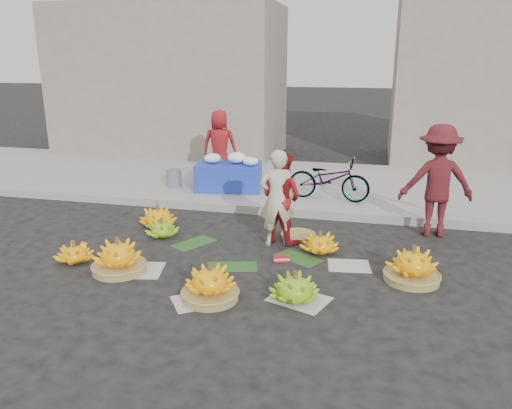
% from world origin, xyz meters
% --- Properties ---
extents(ground, '(80.00, 80.00, 0.00)m').
position_xyz_m(ground, '(0.00, 0.00, 0.00)').
color(ground, black).
rests_on(ground, ground).
extents(curb, '(40.00, 0.25, 0.15)m').
position_xyz_m(curb, '(0.00, 2.20, 0.07)').
color(curb, gray).
rests_on(curb, ground).
extents(sidewalk, '(40.00, 4.00, 0.12)m').
position_xyz_m(sidewalk, '(0.00, 4.30, 0.06)').
color(sidewalk, gray).
rests_on(sidewalk, ground).
extents(building_left, '(6.00, 3.00, 4.00)m').
position_xyz_m(building_left, '(-4.00, 7.20, 2.00)').
color(building_left, gray).
rests_on(building_left, sidewalk).
extents(building_right, '(5.00, 3.00, 5.00)m').
position_xyz_m(building_right, '(4.50, 7.70, 2.50)').
color(building_right, gray).
rests_on(building_right, sidewalk).
extents(newspaper_scatter, '(3.20, 1.80, 0.00)m').
position_xyz_m(newspaper_scatter, '(0.00, -0.80, 0.00)').
color(newspaper_scatter, beige).
rests_on(newspaper_scatter, ground).
extents(banana_leaves, '(2.00, 1.00, 0.00)m').
position_xyz_m(banana_leaves, '(-0.10, 0.20, 0.00)').
color(banana_leaves, '#1D4918').
rests_on(banana_leaves, ground).
extents(banana_bunch_0, '(0.58, 0.58, 0.30)m').
position_xyz_m(banana_bunch_0, '(-2.22, -0.54, 0.13)').
color(banana_bunch_0, '#FFB10C').
rests_on(banana_bunch_0, ground).
extents(banana_bunch_1, '(0.71, 0.71, 0.47)m').
position_xyz_m(banana_bunch_1, '(-1.49, -0.67, 0.20)').
color(banana_bunch_1, olive).
rests_on(banana_bunch_1, ground).
extents(banana_bunch_2, '(0.75, 0.75, 0.45)m').
position_xyz_m(banana_bunch_2, '(-0.10, -1.13, 0.19)').
color(banana_bunch_2, olive).
rests_on(banana_bunch_2, ground).
extents(banana_bunch_3, '(0.71, 0.71, 0.36)m').
position_xyz_m(banana_bunch_3, '(0.86, -0.92, 0.16)').
color(banana_bunch_3, '#6AA717').
rests_on(banana_bunch_3, ground).
extents(banana_bunch_4, '(0.73, 0.73, 0.46)m').
position_xyz_m(banana_bunch_4, '(2.18, -0.08, 0.20)').
color(banana_bunch_4, olive).
rests_on(banana_bunch_4, ground).
extents(banana_bunch_5, '(0.59, 0.59, 0.33)m').
position_xyz_m(banana_bunch_5, '(0.96, 0.57, 0.14)').
color(banana_bunch_5, '#FFB10C').
rests_on(banana_bunch_5, ground).
extents(banana_bunch_6, '(0.47, 0.47, 0.30)m').
position_xyz_m(banana_bunch_6, '(-1.48, 0.67, 0.13)').
color(banana_bunch_6, '#6AA717').
rests_on(banana_bunch_6, ground).
extents(banana_bunch_7, '(0.68, 0.68, 0.38)m').
position_xyz_m(banana_bunch_7, '(-1.74, 1.09, 0.17)').
color(banana_bunch_7, '#FFB10C').
rests_on(banana_bunch_7, ground).
extents(basket_spare, '(0.68, 0.68, 0.06)m').
position_xyz_m(basket_spare, '(0.57, 1.11, 0.03)').
color(basket_spare, olive).
rests_on(basket_spare, ground).
extents(incense_stack, '(0.23, 0.14, 0.09)m').
position_xyz_m(incense_stack, '(0.50, 0.11, 0.05)').
color(incense_stack, red).
rests_on(incense_stack, ground).
extents(vendor_cream, '(0.61, 0.50, 1.42)m').
position_xyz_m(vendor_cream, '(0.30, 0.75, 0.71)').
color(vendor_cream, beige).
rests_on(vendor_cream, ground).
extents(vendor_red, '(0.81, 0.74, 1.36)m').
position_xyz_m(vendor_red, '(0.33, 0.92, 0.68)').
color(vendor_red, '#A21919').
rests_on(vendor_red, ground).
extents(man_striped, '(1.20, 0.80, 1.72)m').
position_xyz_m(man_striped, '(2.58, 1.74, 0.86)').
color(man_striped, maroon).
rests_on(man_striped, ground).
extents(flower_table, '(1.36, 0.96, 0.74)m').
position_xyz_m(flower_table, '(-1.15, 3.22, 0.42)').
color(flower_table, '#1B32B0').
rests_on(flower_table, sidewalk).
extents(grey_bucket, '(0.31, 0.31, 0.35)m').
position_xyz_m(grey_bucket, '(-2.31, 3.17, 0.30)').
color(grey_bucket, slate).
rests_on(grey_bucket, sidewalk).
extents(flower_vendor, '(0.79, 0.57, 1.50)m').
position_xyz_m(flower_vendor, '(-1.57, 3.94, 0.87)').
color(flower_vendor, '#A21919').
rests_on(flower_vendor, sidewalk).
extents(bicycle, '(0.70, 1.55, 0.79)m').
position_xyz_m(bicycle, '(0.85, 2.94, 0.51)').
color(bicycle, gray).
rests_on(bicycle, sidewalk).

